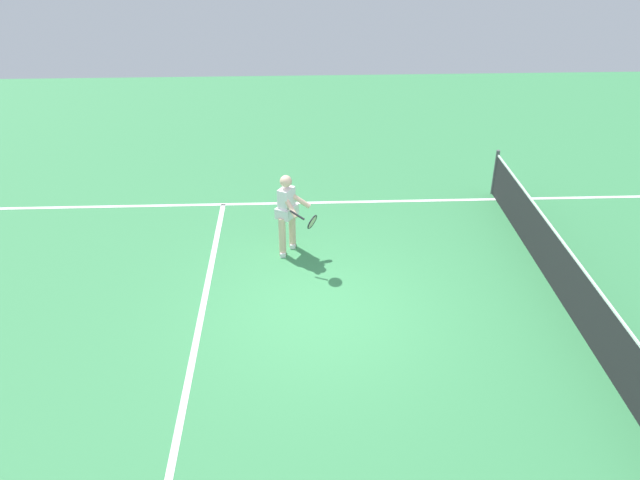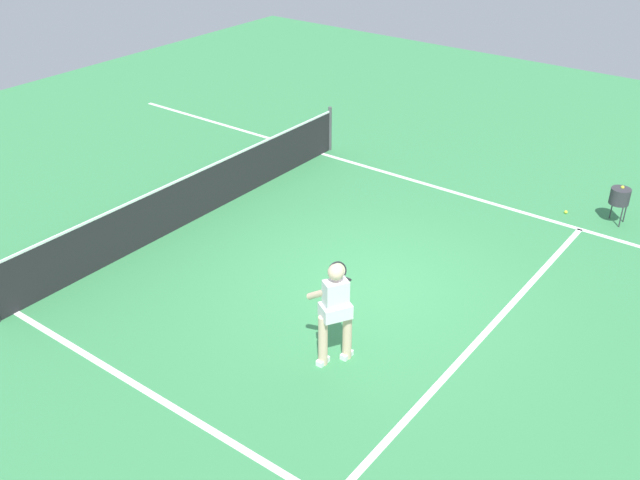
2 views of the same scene
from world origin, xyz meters
name	(u,v)px [view 1 (image 1 of 2)]	position (x,y,z in m)	size (l,w,h in m)	color
ground_plane	(324,309)	(0.00, 0.00, 0.00)	(28.04, 28.04, 0.00)	#38844C
service_line_marking	(202,312)	(0.00, -1.99, 0.00)	(7.80, 0.10, 0.01)	white
sideline_left_marking	(315,203)	(-3.90, 0.00, 0.00)	(0.10, 19.57, 0.01)	white
court_net	(567,279)	(0.00, 3.96, 0.48)	(8.48, 0.08, 1.03)	#4C4C51
tennis_player	(288,211)	(-1.87, -0.57, 0.85)	(1.07, 0.79, 1.55)	beige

